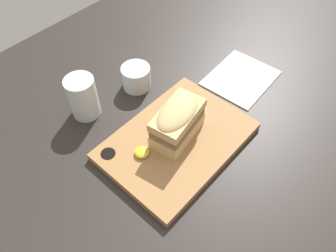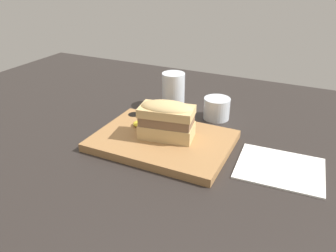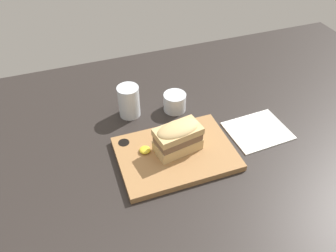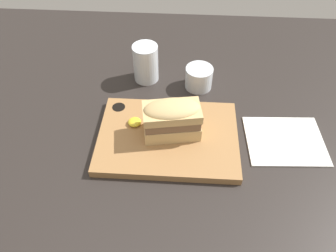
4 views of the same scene
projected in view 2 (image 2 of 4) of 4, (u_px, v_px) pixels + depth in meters
dining_table at (192, 146)px, 84.80cm from camera, size 190.81×115.70×2.00cm
serving_board at (162, 140)px, 83.25cm from camera, size 33.90×24.13×2.11cm
sandwich at (167, 118)px, 80.66cm from camera, size 14.34×9.31×9.55cm
mustard_dollop at (139, 124)px, 88.12cm from camera, size 3.29×3.29×1.32cm
water_glass at (173, 92)px, 103.48cm from camera, size 7.18×7.18×10.98cm
wine_glass at (217, 109)px, 96.26cm from camera, size 7.70×7.70×6.28cm
napkin at (280, 168)px, 73.58cm from camera, size 19.54×16.48×0.40cm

